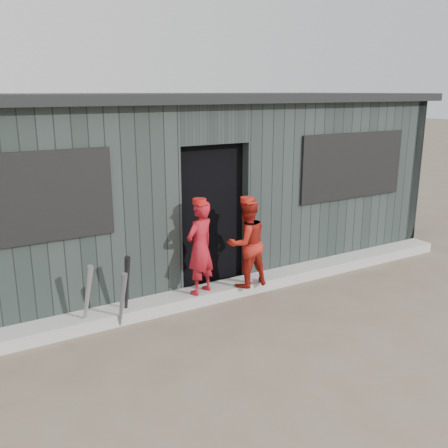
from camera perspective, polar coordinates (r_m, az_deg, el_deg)
ground at (r=5.43m, az=10.03°, el=-14.57°), size 80.00×80.00×0.00m
curb at (r=6.73m, az=-0.09°, el=-7.59°), size 8.00×0.36×0.15m
bat_left at (r=5.83m, az=-15.38°, el=-8.19°), size 0.15×0.32×0.84m
bat_mid at (r=5.83m, az=-11.57°, el=-8.56°), size 0.10×0.27×0.72m
bat_right at (r=5.99m, az=-11.07°, el=-7.23°), size 0.08×0.28×0.85m
player_red_left at (r=6.27m, az=-2.76°, el=-2.71°), size 0.52×0.43×1.21m
player_red_right at (r=6.51m, az=2.60°, el=-2.19°), size 0.57×0.45×1.17m
player_grey_back at (r=7.41m, az=1.34°, el=-1.30°), size 0.66×0.54×1.16m
dugout at (r=7.84m, az=-6.38°, el=4.81°), size 8.30×3.30×2.62m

